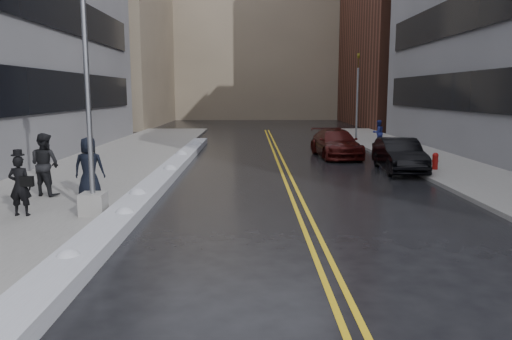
{
  "coord_description": "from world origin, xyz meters",
  "views": [
    {
      "loc": [
        0.98,
        -11.31,
        3.45
      ],
      "look_at": [
        1.14,
        2.48,
        1.3
      ],
      "focal_mm": 35.0,
      "sensor_mm": 36.0,
      "label": 1
    }
  ],
  "objects_px": {
    "fire_hydrant": "(435,160)",
    "car_maroon": "(336,143)",
    "pedestrian_fedora": "(20,186)",
    "traffic_signal": "(357,93)",
    "lamppost": "(89,127)",
    "pedestrian_b": "(45,164)",
    "pedestrian_east": "(378,133)",
    "pedestrian_c": "(89,167)",
    "car_black": "(399,155)"
  },
  "relations": [
    {
      "from": "car_maroon",
      "to": "lamppost",
      "type": "bearing_deg",
      "value": -128.27
    },
    {
      "from": "fire_hydrant",
      "to": "car_maroon",
      "type": "distance_m",
      "value": 6.34
    },
    {
      "from": "pedestrian_fedora",
      "to": "pedestrian_b",
      "type": "xyz_separation_m",
      "value": [
        -0.41,
        2.69,
        0.19
      ]
    },
    {
      "from": "lamppost",
      "to": "pedestrian_east",
      "type": "distance_m",
      "value": 21.94
    },
    {
      "from": "pedestrian_fedora",
      "to": "pedestrian_c",
      "type": "xyz_separation_m",
      "value": [
        1.08,
        2.43,
        0.14
      ]
    },
    {
      "from": "pedestrian_b",
      "to": "pedestrian_east",
      "type": "distance_m",
      "value": 21.31
    },
    {
      "from": "fire_hydrant",
      "to": "pedestrian_c",
      "type": "height_order",
      "value": "pedestrian_c"
    },
    {
      "from": "pedestrian_fedora",
      "to": "car_black",
      "type": "distance_m",
      "value": 15.22
    },
    {
      "from": "lamppost",
      "to": "car_maroon",
      "type": "height_order",
      "value": "lamppost"
    },
    {
      "from": "fire_hydrant",
      "to": "traffic_signal",
      "type": "height_order",
      "value": "traffic_signal"
    },
    {
      "from": "lamppost",
      "to": "pedestrian_fedora",
      "type": "distance_m",
      "value": 2.47
    },
    {
      "from": "pedestrian_b",
      "to": "car_maroon",
      "type": "relative_size",
      "value": 0.4
    },
    {
      "from": "traffic_signal",
      "to": "pedestrian_b",
      "type": "bearing_deg",
      "value": -126.07
    },
    {
      "from": "lamppost",
      "to": "pedestrian_c",
      "type": "height_order",
      "value": "lamppost"
    },
    {
      "from": "lamppost",
      "to": "traffic_signal",
      "type": "relative_size",
      "value": 1.27
    },
    {
      "from": "pedestrian_east",
      "to": "car_maroon",
      "type": "xyz_separation_m",
      "value": [
        -3.47,
        -4.72,
        -0.21
      ]
    },
    {
      "from": "traffic_signal",
      "to": "car_maroon",
      "type": "distance_m",
      "value": 9.52
    },
    {
      "from": "fire_hydrant",
      "to": "pedestrian_fedora",
      "type": "bearing_deg",
      "value": -150.36
    },
    {
      "from": "pedestrian_fedora",
      "to": "pedestrian_east",
      "type": "xyz_separation_m",
      "value": [
        14.27,
        18.14,
        -0.03
      ]
    },
    {
      "from": "pedestrian_fedora",
      "to": "pedestrian_b",
      "type": "relative_size",
      "value": 0.81
    },
    {
      "from": "lamppost",
      "to": "fire_hydrant",
      "type": "distance_m",
      "value": 14.81
    },
    {
      "from": "pedestrian_b",
      "to": "car_black",
      "type": "distance_m",
      "value": 14.31
    },
    {
      "from": "traffic_signal",
      "to": "pedestrian_east",
      "type": "bearing_deg",
      "value": -81.97
    },
    {
      "from": "pedestrian_c",
      "to": "car_black",
      "type": "height_order",
      "value": "pedestrian_c"
    },
    {
      "from": "fire_hydrant",
      "to": "car_maroon",
      "type": "xyz_separation_m",
      "value": [
        -3.41,
        5.34,
        0.19
      ]
    },
    {
      "from": "car_black",
      "to": "car_maroon",
      "type": "bearing_deg",
      "value": 113.18
    },
    {
      "from": "traffic_signal",
      "to": "pedestrian_c",
      "type": "distance_m",
      "value": 23.47
    },
    {
      "from": "fire_hydrant",
      "to": "pedestrian_fedora",
      "type": "xyz_separation_m",
      "value": [
        -14.21,
        -8.09,
        0.42
      ]
    },
    {
      "from": "lamppost",
      "to": "traffic_signal",
      "type": "distance_m",
      "value": 24.98
    },
    {
      "from": "pedestrian_east",
      "to": "car_maroon",
      "type": "relative_size",
      "value": 0.31
    },
    {
      "from": "traffic_signal",
      "to": "pedestrian_c",
      "type": "bearing_deg",
      "value": -122.72
    },
    {
      "from": "car_maroon",
      "to": "car_black",
      "type": "bearing_deg",
      "value": -73.93
    },
    {
      "from": "car_maroon",
      "to": "fire_hydrant",
      "type": "bearing_deg",
      "value": -62.02
    },
    {
      "from": "car_black",
      "to": "lamppost",
      "type": "bearing_deg",
      "value": -140.02
    },
    {
      "from": "pedestrian_fedora",
      "to": "pedestrian_east",
      "type": "height_order",
      "value": "pedestrian_fedora"
    },
    {
      "from": "pedestrian_b",
      "to": "pedestrian_c",
      "type": "relative_size",
      "value": 1.06
    },
    {
      "from": "traffic_signal",
      "to": "pedestrian_fedora",
      "type": "height_order",
      "value": "traffic_signal"
    },
    {
      "from": "lamppost",
      "to": "pedestrian_fedora",
      "type": "bearing_deg",
      "value": -177.4
    },
    {
      "from": "car_black",
      "to": "car_maroon",
      "type": "xyz_separation_m",
      "value": [
        -1.91,
        5.06,
        0.0
      ]
    },
    {
      "from": "fire_hydrant",
      "to": "traffic_signal",
      "type": "relative_size",
      "value": 0.12
    },
    {
      "from": "pedestrian_east",
      "to": "car_maroon",
      "type": "height_order",
      "value": "pedestrian_east"
    },
    {
      "from": "pedestrian_fedora",
      "to": "car_maroon",
      "type": "bearing_deg",
      "value": -129.23
    },
    {
      "from": "lamppost",
      "to": "pedestrian_east",
      "type": "xyz_separation_m",
      "value": [
        12.36,
        18.06,
        -1.59
      ]
    },
    {
      "from": "pedestrian_c",
      "to": "car_maroon",
      "type": "xyz_separation_m",
      "value": [
        9.72,
        10.99,
        -0.37
      ]
    },
    {
      "from": "pedestrian_c",
      "to": "pedestrian_east",
      "type": "xyz_separation_m",
      "value": [
        13.19,
        15.71,
        -0.17
      ]
    },
    {
      "from": "car_black",
      "to": "car_maroon",
      "type": "relative_size",
      "value": 0.88
    },
    {
      "from": "fire_hydrant",
      "to": "traffic_signal",
      "type": "distance_m",
      "value": 14.3
    },
    {
      "from": "traffic_signal",
      "to": "lamppost",
      "type": "bearing_deg",
      "value": -118.21
    },
    {
      "from": "pedestrian_c",
      "to": "car_black",
      "type": "relative_size",
      "value": 0.43
    },
    {
      "from": "fire_hydrant",
      "to": "pedestrian_c",
      "type": "distance_m",
      "value": 14.31
    }
  ]
}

